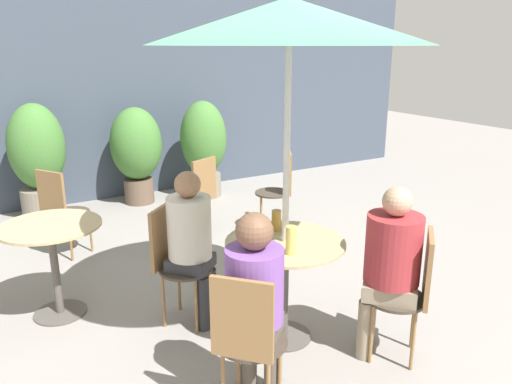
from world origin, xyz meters
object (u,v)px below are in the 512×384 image
object	(u,v)px
potted_plant_0	(38,157)
bistro_chair_3	(60,206)
seated_person_0	(191,236)
beer_glass_1	(276,220)
potted_plant_2	(204,145)
seated_person_2	(390,259)
bistro_chair_0	(174,255)
bistro_chair_4	(199,192)
bistro_chair_5	(281,184)
cafe_table_near	(285,262)
potted_plant_1	(136,149)
seated_person_1	(255,293)
bistro_chair_1	(247,334)
cafe_table_far	(52,246)
umbrella	(289,22)
bistro_chair_2	(412,286)
beer_glass_0	(291,240)

from	to	relation	value
potted_plant_0	bistro_chair_3	bearing A→B (deg)	-90.06
seated_person_0	beer_glass_1	xyz separation A→B (m)	(0.54, -0.31, 0.12)
seated_person_0	potted_plant_2	distance (m)	3.35
seated_person_2	bistro_chair_3	bearing A→B (deg)	-103.26
bistro_chair_0	bistro_chair_4	distance (m)	1.66
bistro_chair_5	bistro_chair_3	bearing A→B (deg)	-70.22
cafe_table_near	potted_plant_1	size ratio (longest dim) A/B	0.65
beer_glass_1	bistro_chair_4	bearing A→B (deg)	83.97
bistro_chair_3	seated_person_1	world-z (taller)	seated_person_1
seated_person_0	potted_plant_2	bearing A→B (deg)	21.23
bistro_chair_0	potted_plant_2	xyz separation A→B (m)	(1.57, 2.90, 0.19)
bistro_chair_1	bistro_chair_5	distance (m)	3.05
beer_glass_1	cafe_table_near	bearing A→B (deg)	-106.24
seated_person_2	potted_plant_2	distance (m)	4.07
bistro_chair_1	beer_glass_1	bearing A→B (deg)	-83.85
cafe_table_near	cafe_table_far	size ratio (longest dim) A/B	1.10
beer_glass_1	umbrella	xyz separation A→B (m)	(-0.06, -0.21, 1.35)
potted_plant_1	bistro_chair_5	bearing A→B (deg)	-58.90
bistro_chair_3	umbrella	size ratio (longest dim) A/B	0.39
potted_plant_0	umbrella	distance (m)	4.07
seated_person_2	potted_plant_0	distance (m)	4.46
potted_plant_1	bistro_chair_2	bearing A→B (deg)	-83.52
bistro_chair_3	potted_plant_2	distance (m)	2.44
bistro_chair_0	bistro_chair_3	size ratio (longest dim) A/B	1.00
bistro_chair_2	potted_plant_2	size ratio (longest dim) A/B	0.69
bistro_chair_5	seated_person_0	xyz separation A→B (m)	(-1.66, -1.35, 0.17)
cafe_table_near	bistro_chair_2	bearing A→B (deg)	-47.20
bistro_chair_5	beer_glass_1	world-z (taller)	bistro_chair_5
bistro_chair_1	beer_glass_1	size ratio (longest dim) A/B	5.99
bistro_chair_3	bistro_chair_4	bearing A→B (deg)	-132.21
potted_plant_0	cafe_table_near	bearing A→B (deg)	-73.07
cafe_table_far	potted_plant_2	xyz separation A→B (m)	(2.34, 2.36, 0.15)
bistro_chair_0	seated_person_0	xyz separation A→B (m)	(0.10, -0.11, 0.17)
cafe_table_near	bistro_chair_0	size ratio (longest dim) A/B	0.92
cafe_table_near	beer_glass_1	size ratio (longest dim) A/B	5.51
beer_glass_0	umbrella	world-z (taller)	umbrella
cafe_table_far	potted_plant_0	world-z (taller)	potted_plant_0
bistro_chair_5	seated_person_2	size ratio (longest dim) A/B	0.76
cafe_table_near	bistro_chair_4	size ratio (longest dim) A/B	0.92
bistro_chair_4	umbrella	bearing A→B (deg)	59.42
potted_plant_1	umbrella	distance (m)	3.95
bistro_chair_1	potted_plant_0	size ratio (longest dim) A/B	0.65
cafe_table_near	bistro_chair_2	xyz separation A→B (m)	(0.58, -0.63, -0.06)
bistro_chair_4	umbrella	xyz separation A→B (m)	(-0.26, -2.06, 1.64)
seated_person_0	potted_plant_0	distance (m)	3.19
bistro_chair_3	bistro_chair_4	world-z (taller)	same
cafe_table_near	seated_person_1	xyz separation A→B (m)	(-0.52, -0.48, 0.11)
beer_glass_1	potted_plant_2	world-z (taller)	potted_plant_2
cafe_table_far	bistro_chair_4	distance (m)	1.84
cafe_table_far	seated_person_2	bearing A→B (deg)	-42.57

